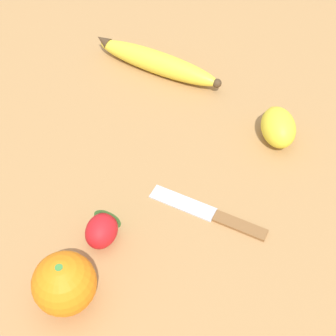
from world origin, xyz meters
name	(u,v)px	position (x,y,z in m)	size (l,w,h in m)	color
ground_plane	(105,144)	(0.00, 0.00, 0.00)	(3.00, 3.00, 0.00)	#A87A47
banana	(156,62)	(-0.12, -0.13, 0.02)	(0.17, 0.19, 0.04)	yellow
orange	(64,283)	(0.10, 0.21, 0.03)	(0.07, 0.07, 0.07)	orange
strawberry	(103,228)	(0.04, 0.15, 0.02)	(0.06, 0.06, 0.04)	red
lemon	(278,127)	(-0.23, 0.07, 0.02)	(0.06, 0.08, 0.05)	yellow
paring_knife	(212,214)	(-0.09, 0.16, 0.00)	(0.12, 0.13, 0.01)	silver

